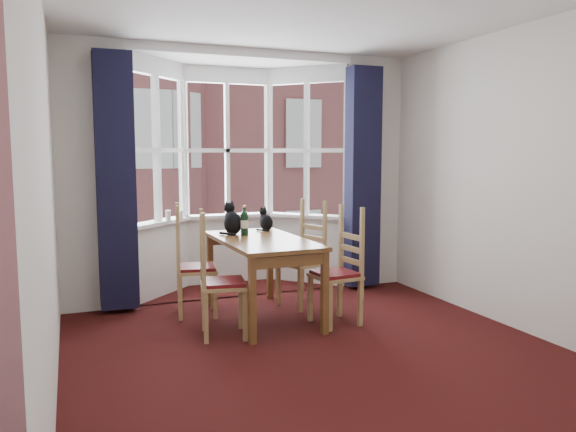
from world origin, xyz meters
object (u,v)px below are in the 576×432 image
chair_right_far (307,262)px  candle_short (181,215)px  chair_left_near (213,285)px  chair_left_far (187,270)px  wine_bottle (244,222)px  candle_tall (168,215)px  cat_right (266,221)px  dining_table (262,248)px  cat_left (232,221)px  chair_right_near (343,275)px

chair_right_far → candle_short: (-1.18, 1.00, 0.45)m
chair_left_near → chair_right_far: bearing=29.7°
chair_left_far → wine_bottle: (0.58, -0.07, 0.46)m
candle_tall → chair_right_far: bearing=-36.0°
cat_right → wine_bottle: size_ratio=0.87×
wine_bottle → candle_short: size_ratio=2.83×
candle_tall → dining_table: bearing=-61.0°
cat_left → wine_bottle: 0.16m
chair_right_near → cat_right: (-0.45, 0.98, 0.43)m
chair_right_near → cat_right: bearing=114.8°
wine_bottle → candle_short: 1.12m
dining_table → chair_left_far: size_ratio=1.63×
chair_right_far → cat_right: size_ratio=3.44×
cat_left → candle_tall: size_ratio=2.91×
candle_short → dining_table: bearing=-66.9°
chair_right_far → candle_tall: (-1.33, 0.97, 0.46)m
chair_left_far → cat_left: cat_left is taller
cat_left → dining_table: bearing=-66.3°
chair_left_near → chair_right_far: same height
chair_right_near → chair_left_near: bearing=178.1°
wine_bottle → chair_left_far: bearing=173.5°
dining_table → chair_left_far: (-0.68, 0.36, -0.24)m
chair_left_far → cat_right: size_ratio=3.44×
chair_left_near → wine_bottle: 0.96m
chair_left_far → cat_right: cat_right is taller
chair_right_far → cat_right: (-0.39, 0.24, 0.43)m
cat_left → cat_right: 0.44m
cat_left → candle_short: cat_left is taller
chair_left_far → chair_right_far: size_ratio=1.00×
cat_left → candle_short: bearing=112.8°
chair_right_far → cat_left: (-0.80, 0.11, 0.47)m
chair_right_near → wine_bottle: (-0.78, 0.72, 0.46)m
cat_left → wine_bottle: cat_left is taller
chair_right_far → cat_right: 0.63m
dining_table → candle_short: bearing=113.1°
dining_table → chair_left_far: bearing=152.1°
chair_right_near → cat_left: cat_left is taller
chair_left_near → cat_left: size_ratio=2.59×
chair_right_near → chair_right_far: size_ratio=1.00×
wine_bottle → chair_right_near: bearing=-42.7°
dining_table → chair_right_near: size_ratio=1.63×
dining_table → candle_short: candle_short is taller
chair_right_near → candle_tall: (-1.39, 1.70, 0.46)m
dining_table → chair_left_near: (-0.59, -0.38, -0.24)m
dining_table → cat_right: (0.23, 0.55, 0.20)m
chair_right_far → wine_bottle: bearing=-178.5°
candle_short → cat_right: bearing=-43.7°
candle_tall → chair_right_near: bearing=-50.7°
candle_short → cat_left: bearing=-67.2°
chair_right_near → wine_bottle: wine_bottle is taller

